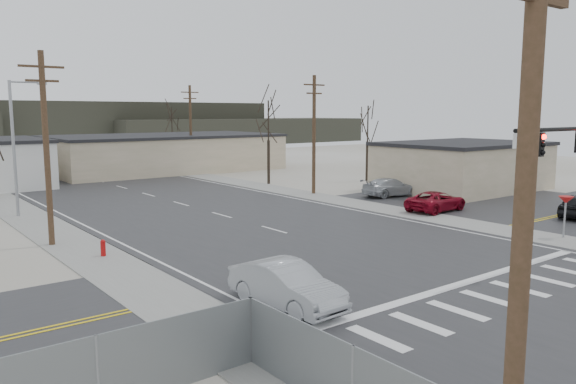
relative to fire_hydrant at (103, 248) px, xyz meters
name	(u,v)px	position (x,y,z in m)	size (l,w,h in m)	color
ground	(372,258)	(10.20, -8.00, -0.45)	(140.00, 140.00, 0.00)	silver
main_road	(214,213)	(10.20, 7.00, -0.43)	(18.00, 110.00, 0.05)	#27282A
cross_road	(372,257)	(10.20, -8.00, -0.43)	(90.00, 10.00, 0.04)	#27282A
parking_lot	(496,202)	(30.20, -2.00, -0.44)	(18.00, 20.00, 0.03)	#27282A
sidewalk_left	(32,220)	(-0.40, 12.00, -0.42)	(3.00, 90.00, 0.06)	gray
sidewalk_right	(291,192)	(20.80, 12.00, -0.42)	(3.00, 90.00, 0.06)	gray
fire_hydrant	(103,248)	(0.00, 0.00, 0.00)	(0.24, 0.24, 0.87)	#A50C0C
yield_sign	(566,201)	(21.70, -11.50, 1.61)	(0.80, 0.80, 2.35)	gray
building_right_far	(164,153)	(20.20, 36.00, 1.70)	(26.30, 14.30, 4.30)	beige
building_lot	(463,166)	(34.20, 4.00, 1.71)	(14.30, 10.30, 4.30)	beige
upole_left_a	(523,228)	(-1.30, -22.00, 4.77)	(2.20, 0.30, 10.00)	#4E3524
upole_left_b	(46,146)	(-1.30, 4.00, 4.77)	(2.20, 0.30, 10.00)	#4E3524
upole_right_a	(314,133)	(21.70, 10.00, 4.77)	(2.20, 0.30, 10.00)	#4E3524
upole_right_b	(191,127)	(21.70, 32.00, 4.77)	(2.20, 0.30, 10.00)	#4E3524
streetlight_main	(16,140)	(-0.60, 14.00, 4.64)	(2.40, 0.25, 9.00)	gray
tree_right_mid	(268,123)	(22.70, 18.00, 5.48)	(3.74, 3.74, 8.33)	#2D221B
tree_right_far	(172,122)	(25.20, 44.00, 5.13)	(3.52, 3.52, 7.84)	#2D221B
tree_lot	(368,126)	(32.20, 14.00, 5.13)	(3.52, 3.52, 7.84)	#2D221B
hill_center	(73,125)	(25.20, 88.00, 4.05)	(80.00, 18.00, 9.00)	#333026
hill_right	(239,131)	(60.20, 82.00, 2.30)	(60.00, 18.00, 5.50)	#333026
sedan_crossing	(286,285)	(2.70, -11.00, 0.39)	(1.69, 4.83, 1.59)	#94989E
car_far_a	(80,167)	(10.90, 38.11, 0.39)	(2.23, 5.48, 1.59)	black
car_far_b	(49,169)	(7.52, 38.21, 0.32)	(1.71, 4.25, 1.45)	black
car_parked_red	(436,201)	(23.03, -1.81, 0.28)	(2.31, 5.01, 1.39)	maroon
car_parked_silver	(391,187)	(25.83, 5.00, 0.32)	(2.08, 5.12, 1.49)	#9FA4AA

